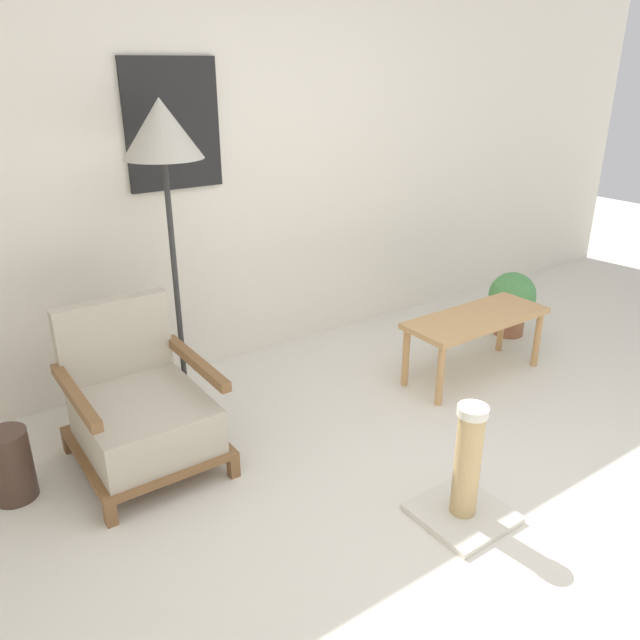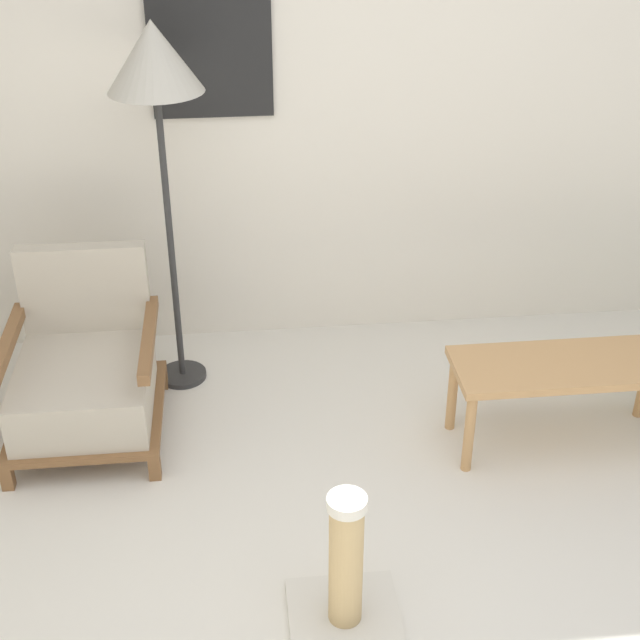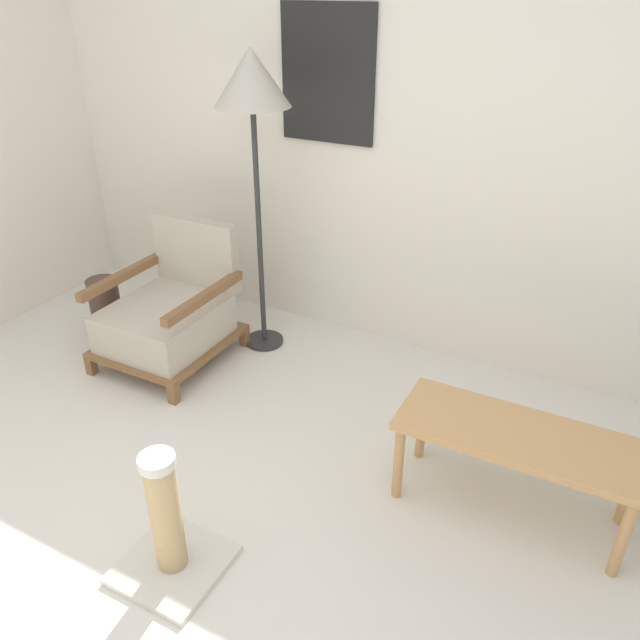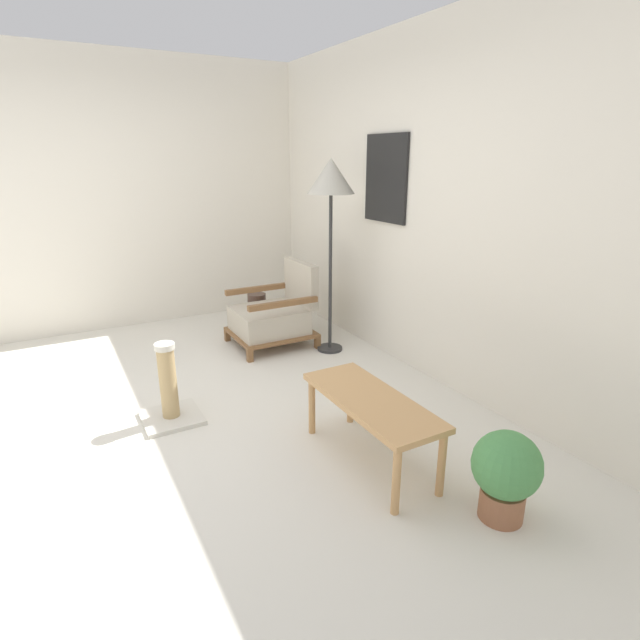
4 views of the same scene
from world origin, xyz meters
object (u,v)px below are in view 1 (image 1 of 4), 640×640
at_px(armchair, 140,410).
at_px(scratching_post, 465,481).
at_px(vase, 10,465).
at_px(potted_plant, 512,300).
at_px(coffee_table, 476,324).
at_px(floor_lamp, 163,142).

bearing_deg(armchair, scratching_post, -50.99).
xyz_separation_m(vase, potted_plant, (3.39, -0.08, 0.09)).
height_order(armchair, coffee_table, armchair).
bearing_deg(scratching_post, potted_plant, 34.09).
bearing_deg(floor_lamp, scratching_post, -69.58).
relative_size(floor_lamp, coffee_table, 1.77).
relative_size(armchair, scratching_post, 1.39).
height_order(floor_lamp, coffee_table, floor_lamp).
relative_size(coffee_table, potted_plant, 2.05).
xyz_separation_m(floor_lamp, potted_plant, (2.40, -0.40, -1.24)).
xyz_separation_m(coffee_table, scratching_post, (-1.07, -0.92, -0.17)).
relative_size(armchair, potted_plant, 1.65).
bearing_deg(vase, scratching_post, -38.97).
distance_m(floor_lamp, coffee_table, 2.14).
xyz_separation_m(floor_lamp, vase, (-1.00, -0.32, -1.34)).
xyz_separation_m(floor_lamp, coffee_table, (1.67, -0.70, -1.15)).
bearing_deg(vase, armchair, -6.04).
distance_m(floor_lamp, scratching_post, 2.17).
bearing_deg(armchair, vase, 173.96).
bearing_deg(armchair, floor_lamp, 44.27).
bearing_deg(scratching_post, floor_lamp, 110.42).
relative_size(coffee_table, vase, 2.80).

